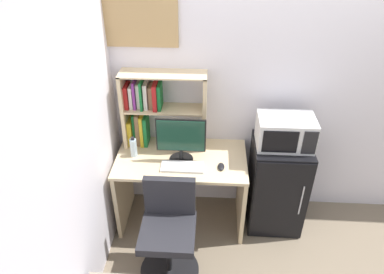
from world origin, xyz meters
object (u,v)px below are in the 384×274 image
at_px(monitor, 181,139).
at_px(wall_corkboard, 134,21).
at_px(keyboard, 182,167).
at_px(mini_fridge, 277,185).
at_px(computer_mouse, 221,167).
at_px(water_bottle, 133,147).
at_px(hutch_bookshelf, 152,108).
at_px(microwave, 285,132).
at_px(desk_chair, 169,236).

xyz_separation_m(monitor, wall_corkboard, (-0.40, 0.35, 0.90)).
bearing_deg(keyboard, mini_fridge, 12.18).
distance_m(monitor, mini_fridge, 1.05).
bearing_deg(computer_mouse, water_bottle, 170.38).
bearing_deg(hutch_bookshelf, keyboard, -50.81).
distance_m(keyboard, microwave, 0.94).
xyz_separation_m(monitor, computer_mouse, (0.36, -0.09, -0.21)).
distance_m(computer_mouse, water_bottle, 0.81).
xyz_separation_m(monitor, mini_fridge, (0.90, 0.08, -0.54)).
xyz_separation_m(hutch_bookshelf, wall_corkboard, (-0.11, 0.09, 0.75)).
height_order(desk_chair, wall_corkboard, wall_corkboard).
xyz_separation_m(computer_mouse, water_bottle, (-0.79, 0.13, 0.08)).
distance_m(keyboard, mini_fridge, 0.96).
height_order(mini_fridge, microwave, microwave).
xyz_separation_m(water_bottle, mini_fridge, (1.33, 0.04, -0.40)).
xyz_separation_m(microwave, wall_corkboard, (-1.30, 0.27, 0.85)).
bearing_deg(keyboard, water_bottle, 161.35).
distance_m(computer_mouse, desk_chair, 0.73).
height_order(computer_mouse, wall_corkboard, wall_corkboard).
xyz_separation_m(water_bottle, wall_corkboard, (0.04, 0.31, 1.04)).
relative_size(mini_fridge, desk_chair, 1.04).
distance_m(monitor, computer_mouse, 0.42).
distance_m(monitor, water_bottle, 0.46).
xyz_separation_m(monitor, desk_chair, (-0.06, -0.55, -0.60)).
height_order(water_bottle, mini_fridge, water_bottle).
distance_m(computer_mouse, mini_fridge, 0.66).
bearing_deg(monitor, microwave, 5.17).
distance_m(keyboard, computer_mouse, 0.34).
distance_m(hutch_bookshelf, monitor, 0.42).
relative_size(water_bottle, desk_chair, 0.22).
bearing_deg(wall_corkboard, computer_mouse, -30.52).
height_order(hutch_bookshelf, monitor, hutch_bookshelf).
distance_m(monitor, keyboard, 0.24).
xyz_separation_m(mini_fridge, wall_corkboard, (-1.30, 0.27, 1.44)).
xyz_separation_m(computer_mouse, mini_fridge, (0.54, 0.17, -0.33)).
bearing_deg(keyboard, wall_corkboard, 131.96).
relative_size(hutch_bookshelf, wall_corkboard, 1.05).
xyz_separation_m(water_bottle, desk_chair, (0.37, -0.59, -0.46)).
bearing_deg(keyboard, monitor, 99.18).
xyz_separation_m(hutch_bookshelf, mini_fridge, (1.18, -0.18, -0.69)).
height_order(keyboard, microwave, microwave).
bearing_deg(microwave, computer_mouse, -162.20).
bearing_deg(computer_mouse, desk_chair, -132.13).
height_order(computer_mouse, microwave, microwave).
relative_size(monitor, desk_chair, 0.49).
height_order(monitor, wall_corkboard, wall_corkboard).
bearing_deg(keyboard, desk_chair, -100.13).
bearing_deg(monitor, computer_mouse, -14.62).
bearing_deg(wall_corkboard, hutch_bookshelf, -38.94).
bearing_deg(wall_corkboard, monitor, -41.43).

